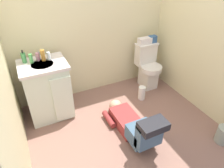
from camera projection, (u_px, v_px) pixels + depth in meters
ground_plane at (124, 128)px, 2.81m from camera, size 2.93×3.10×0.04m
wall_back at (90, 18)px, 2.96m from camera, size 2.59×0.08×2.40m
wall_right at (214, 28)px, 2.60m from camera, size 0.08×2.10×2.40m
toilet at (148, 66)px, 3.48m from camera, size 0.36×0.46×0.75m
vanity_cabinet at (48, 90)px, 2.81m from camera, size 0.60×0.53×0.82m
faucet at (39, 55)px, 2.68m from camera, size 0.02×0.02×0.10m
person_plumber at (133, 125)px, 2.59m from camera, size 0.39×1.06×0.52m
tissue_box at (145, 41)px, 3.30m from camera, size 0.22×0.11×0.10m
toiletry_bag at (153, 39)px, 3.35m from camera, size 0.12×0.09×0.11m
soap_dispenser at (24, 58)px, 2.58m from camera, size 0.06×0.06×0.17m
bottle_green at (31, 59)px, 2.57m from camera, size 0.05×0.05×0.12m
bottle_pink at (38, 57)px, 2.63m from camera, size 0.05×0.05×0.11m
bottle_amber at (43, 55)px, 2.62m from camera, size 0.05×0.05×0.15m
bottle_clear at (49, 56)px, 2.65m from camera, size 0.05×0.05×0.11m
trash_can at (224, 135)px, 2.53m from camera, size 0.18×0.18×0.22m
paper_towel_roll at (142, 93)px, 3.27m from camera, size 0.11×0.11×0.23m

